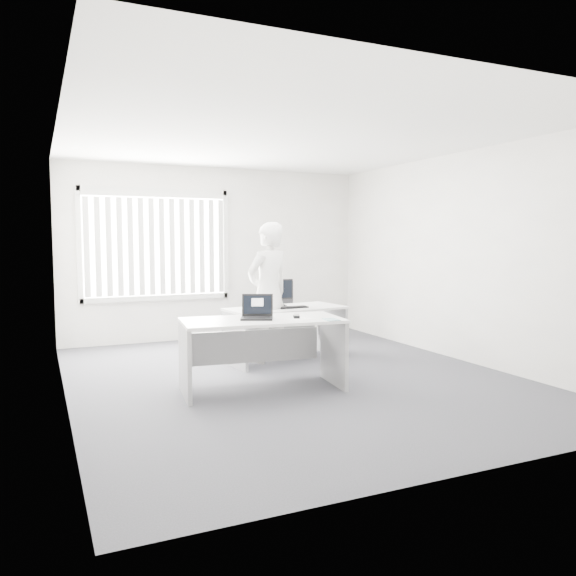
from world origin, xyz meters
name	(u,v)px	position (x,y,z in m)	size (l,w,h in m)	color
ground	(292,377)	(0.00, 0.00, 0.00)	(6.00, 6.00, 0.00)	#4F4F56
wall_back	(217,254)	(0.00, 3.00, 1.40)	(5.00, 0.02, 2.80)	white
wall_front	(476,274)	(0.00, -3.00, 1.40)	(5.00, 0.02, 2.80)	white
wall_left	(62,263)	(-2.50, 0.00, 1.40)	(0.02, 6.00, 2.80)	white
wall_right	(461,257)	(2.50, 0.00, 1.40)	(0.02, 6.00, 2.80)	white
ceiling	(293,137)	(0.00, 0.00, 2.80)	(5.00, 6.00, 0.02)	white
window	(156,245)	(-1.00, 2.96, 1.55)	(2.32, 0.06, 1.76)	silver
blinds	(157,247)	(-1.00, 2.90, 1.52)	(2.20, 0.10, 1.50)	silver
desk_near	(262,339)	(-0.52, -0.36, 0.56)	(1.79, 0.99, 0.78)	white
desk_far	(286,322)	(0.32, 0.90, 0.52)	(1.67, 0.95, 0.72)	white
office_chair	(289,322)	(0.99, 2.28, 0.30)	(0.69, 0.69, 0.95)	black
person	(268,292)	(0.07, 0.93, 0.93)	(0.68, 0.45, 1.86)	white
laptop	(257,307)	(-0.59, -0.38, 0.91)	(0.34, 0.30, 0.26)	black
paper_sheet	(300,319)	(-0.16, -0.54, 0.78)	(0.27, 0.19, 0.00)	white
mouse	(296,316)	(-0.16, -0.46, 0.80)	(0.06, 0.11, 0.04)	#AFAFB1
booklet	(331,320)	(0.12, -0.74, 0.79)	(0.13, 0.19, 0.01)	silver
keyboard	(293,307)	(0.37, 0.79, 0.73)	(0.40, 0.13, 0.02)	black
monitor	(280,293)	(0.32, 1.11, 0.91)	(0.37, 0.11, 0.37)	black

